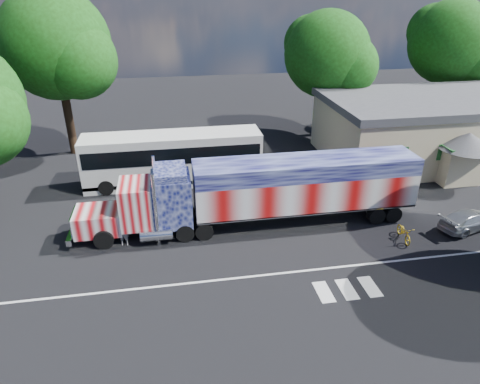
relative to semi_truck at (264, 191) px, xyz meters
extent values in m
plane|color=black|center=(-1.33, -2.14, -2.29)|extent=(100.00, 100.00, 0.00)
cube|color=silver|center=(-1.33, -5.14, -2.29)|extent=(30.00, 0.15, 0.01)
cube|color=silver|center=(1.47, -6.94, -2.29)|extent=(0.70, 1.60, 0.01)
cube|color=silver|center=(2.67, -6.94, -2.29)|extent=(0.70, 1.60, 0.01)
cube|color=silver|center=(3.87, -6.94, -2.29)|extent=(0.70, 1.60, 0.01)
cube|color=black|center=(-6.53, 0.00, -1.58)|extent=(9.11, 1.01, 0.30)
cube|color=#D67C80|center=(-9.77, 0.00, -1.08)|extent=(2.63, 2.23, 1.32)
cube|color=silver|center=(-11.13, 0.00, -1.08)|extent=(0.12, 1.92, 1.17)
cube|color=silver|center=(-11.34, 0.00, -1.74)|extent=(0.30, 2.53, 0.36)
cube|color=#D67C80|center=(-7.54, 0.00, -0.17)|extent=(1.82, 2.53, 2.53)
cube|color=black|center=(-8.40, 0.00, 0.29)|extent=(0.06, 2.13, 0.91)
cube|color=#464D88|center=(-5.51, 0.00, -0.07)|extent=(2.23, 2.53, 2.94)
cube|color=#464D88|center=(-5.51, 0.00, 1.61)|extent=(1.82, 2.43, 0.51)
cylinder|color=silver|center=(-6.43, 1.34, -0.07)|extent=(0.20, 0.20, 4.46)
cylinder|color=silver|center=(-6.43, -1.34, -0.07)|extent=(0.20, 0.20, 4.46)
cylinder|color=silver|center=(-6.53, 1.32, -1.64)|extent=(1.82, 0.67, 0.67)
cylinder|color=silver|center=(-6.53, -1.32, -1.64)|extent=(1.82, 0.67, 0.67)
cylinder|color=black|center=(-9.46, -1.11, -1.74)|extent=(1.11, 0.35, 1.11)
cylinder|color=black|center=(-9.46, 1.11, -1.74)|extent=(1.11, 0.35, 1.11)
cylinder|color=black|center=(-4.91, -1.06, -1.77)|extent=(1.05, 0.56, 1.05)
cylinder|color=black|center=(-4.91, 1.06, -1.77)|extent=(1.05, 0.56, 1.05)
cylinder|color=black|center=(-3.79, -1.06, -1.77)|extent=(1.05, 0.56, 1.05)
cylinder|color=black|center=(-3.79, 1.06, -1.77)|extent=(1.05, 0.56, 1.05)
cube|color=black|center=(2.59, 0.00, -1.33)|extent=(13.16, 1.11, 0.30)
cube|color=#DF7E7F|center=(2.59, 0.00, -0.17)|extent=(13.57, 2.63, 2.03)
cube|color=#474C8B|center=(2.59, 0.00, 1.35)|extent=(13.57, 2.63, 1.01)
cube|color=silver|center=(2.59, 0.00, -1.18)|extent=(13.57, 2.63, 0.12)
cube|color=silver|center=(9.39, 0.00, 0.34)|extent=(0.04, 2.53, 2.94)
cylinder|color=black|center=(6.94, -1.06, -1.77)|extent=(1.05, 0.56, 1.05)
cylinder|color=black|center=(6.94, 1.06, -1.77)|extent=(1.05, 0.56, 1.05)
cylinder|color=black|center=(8.05, -1.06, -1.77)|extent=(1.05, 0.56, 1.05)
cylinder|color=black|center=(8.05, 1.06, -1.77)|extent=(1.05, 0.56, 1.05)
cube|color=silver|center=(-5.23, 7.24, -0.41)|extent=(12.90, 2.80, 3.76)
cube|color=black|center=(-5.23, 7.24, 0.29)|extent=(12.47, 2.86, 1.18)
cube|color=black|center=(-5.23, 7.24, -1.81)|extent=(12.90, 2.80, 0.27)
cube|color=black|center=(-11.68, 7.24, -0.25)|extent=(0.06, 2.47, 1.51)
cylinder|color=black|center=(-10.06, 5.90, -1.76)|extent=(1.08, 0.32, 1.08)
cylinder|color=black|center=(-10.06, 8.58, -1.76)|extent=(1.08, 0.32, 1.08)
cylinder|color=black|center=(-2.00, 5.90, -1.76)|extent=(1.08, 0.32, 1.08)
cylinder|color=black|center=(-2.00, 8.58, -1.76)|extent=(1.08, 0.32, 1.08)
cylinder|color=black|center=(-1.03, 5.90, -1.76)|extent=(1.08, 0.32, 1.08)
cylinder|color=black|center=(-1.03, 8.58, -1.76)|extent=(1.08, 0.32, 1.08)
cube|color=#C7B695|center=(18.67, 8.86, 0.01)|extent=(22.00, 10.00, 4.60)
cube|color=#46464B|center=(18.67, 8.86, 2.61)|extent=(22.40, 10.40, 0.60)
cube|color=#1E5926|center=(10.67, 3.82, 0.11)|extent=(1.60, 0.08, 1.20)
cube|color=#1E5926|center=(14.67, 3.82, 0.11)|extent=(1.60, 0.08, 1.20)
cube|color=#C7B695|center=(15.67, 3.26, -0.99)|extent=(3.00, 1.20, 2.60)
cube|color=#1E5926|center=(15.67, 3.26, 0.61)|extent=(3.40, 1.60, 0.25)
cone|color=#46464B|center=(15.67, 3.26, 1.11)|extent=(4.00, 4.00, 1.20)
imported|color=#B6BABB|center=(12.20, -2.69, -1.71)|extent=(4.35, 2.69, 1.18)
imported|color=slate|center=(-8.37, -0.95, -1.47)|extent=(0.62, 0.43, 1.65)
imported|color=gold|center=(7.69, -3.20, -1.81)|extent=(0.87, 1.91, 0.97)
cylinder|color=black|center=(22.75, 17.61, 1.01)|extent=(0.70, 0.70, 6.61)
sphere|color=#185214|center=(22.75, 17.61, 5.96)|extent=(8.15, 8.15, 8.15)
sphere|color=#185214|center=(24.38, 16.39, 5.02)|extent=(5.70, 5.70, 5.70)
sphere|color=#185214|center=(21.53, 18.83, 6.91)|extent=(5.30, 5.30, 5.30)
cylinder|color=black|center=(9.47, 16.22, 0.76)|extent=(0.70, 0.70, 6.11)
sphere|color=#185214|center=(9.47, 16.22, 5.35)|extent=(7.86, 7.86, 7.86)
sphere|color=#185214|center=(11.04, 15.04, 4.48)|extent=(5.50, 5.50, 5.50)
sphere|color=#185214|center=(8.29, 17.40, 6.22)|extent=(5.11, 5.11, 5.11)
cylinder|color=black|center=(-13.74, 15.02, 1.37)|extent=(0.70, 0.70, 7.32)
sphere|color=#185214|center=(-13.74, 15.02, 6.86)|extent=(8.72, 8.72, 8.72)
sphere|color=#185214|center=(-12.00, 13.71, 5.81)|extent=(6.10, 6.10, 6.10)
sphere|color=#185214|center=(-15.05, 16.33, 7.90)|extent=(5.67, 5.67, 5.67)
camera|label=1|loc=(-5.39, -22.55, 11.28)|focal=32.00mm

